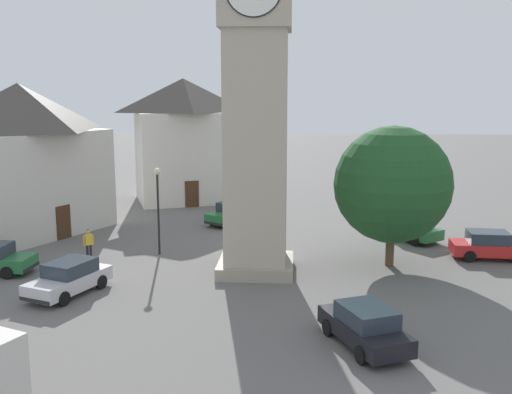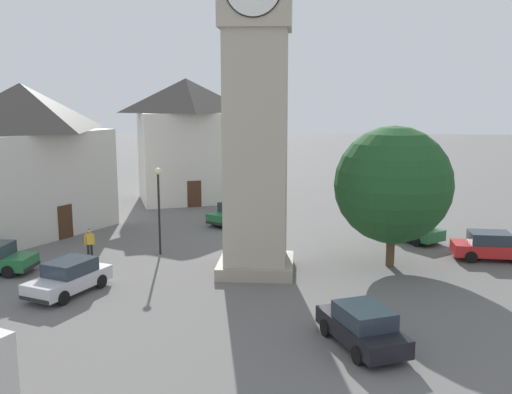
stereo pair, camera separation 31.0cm
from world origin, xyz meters
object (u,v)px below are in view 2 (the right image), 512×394
car_red_corner (362,326)px  car_green_alley (235,213)px  car_silver_kerb (410,228)px  car_black_far (69,277)px  clock_tower (256,13)px  building_hall_far (187,139)px  pedestrian (90,241)px  lamp_post (159,197)px  tree (393,185)px  building_corner_back (25,157)px  car_blue_kerb (491,246)px

car_red_corner → car_green_alley: (6.75, -19.50, 0.00)m
car_silver_kerb → car_black_far: bearing=32.6°
clock_tower → car_green_alley: (2.30, -10.86, -11.87)m
car_silver_kerb → car_red_corner: size_ratio=0.96×
building_hall_far → car_black_far: bearing=87.6°
clock_tower → pedestrian: size_ratio=12.78×
building_hall_far → lamp_post: (-1.58, 16.54, -1.85)m
clock_tower → building_hall_far: bearing=-69.6°
car_silver_kerb → lamp_post: 15.38m
car_silver_kerb → pedestrian: size_ratio=2.52×
tree → lamp_post: (12.54, -1.31, -1.02)m
building_corner_back → car_blue_kerb: bearing=171.3°
clock_tower → car_silver_kerb: 16.44m
pedestrian → building_hall_far: (-2.00, -17.77, 4.12)m
car_silver_kerb → car_green_alley: 11.89m
car_blue_kerb → tree: tree is taller
clock_tower → car_red_corner: size_ratio=4.85×
clock_tower → car_silver_kerb: (-8.96, -7.02, -11.87)m
building_hall_far → lamp_post: 16.72m
car_silver_kerb → lamp_post: bearing=16.2°
tree → building_hall_far: size_ratio=0.73×
car_blue_kerb → building_corner_back: (27.91, -4.30, 4.11)m
car_red_corner → car_black_far: size_ratio=1.00×
tree → car_black_far: bearing=19.7°
car_silver_kerb → building_hall_far: building_hall_far is taller
clock_tower → car_blue_kerb: 17.55m
car_blue_kerb → building_corner_back: bearing=-8.7°
car_green_alley → tree: bearing=134.5°
tree → car_green_alley: bearing=-45.5°
pedestrian → tree: size_ratio=0.23×
pedestrian → building_corner_back: building_corner_back is taller
car_blue_kerb → car_green_alley: size_ratio=0.96×
building_corner_back → clock_tower: bearing=154.4°
pedestrian → car_black_far: bearing=100.5°
car_blue_kerb → pedestrian: bearing=4.0°
pedestrian → car_green_alley: bearing=-126.5°
clock_tower → car_green_alley: clock_tower is taller
car_blue_kerb → car_green_alley: bearing=-27.7°
car_blue_kerb → lamp_post: bearing=0.9°
car_red_corner → car_blue_kerb: bearing=-124.7°
car_red_corner → lamp_post: bearing=-48.6°
car_blue_kerb → building_hall_far: 25.95m
car_silver_kerb → pedestrian: pedestrian is taller
pedestrian → clock_tower: bearing=170.5°
lamp_post → building_hall_far: bearing=-84.5°
car_black_far → pedestrian: pedestrian is taller
car_red_corner → car_green_alley: 20.63m
car_green_alley → car_red_corner: bearing=109.1°
car_silver_kerb → tree: tree is taller
clock_tower → car_black_far: (8.18, 3.95, -11.87)m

